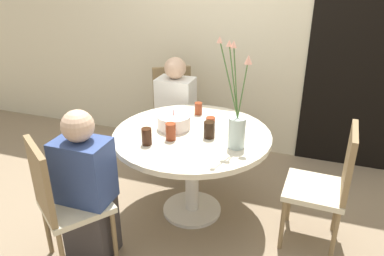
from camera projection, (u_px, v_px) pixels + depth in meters
The scene contains 17 objects.
ground_plane at pixel (192, 210), 3.06m from camera, with size 16.00×16.00×0.00m, color #89755B.
wall_back at pixel (235, 24), 3.61m from camera, with size 8.00×0.05×2.60m.
doorway_panel at pixel (359, 63), 3.35m from camera, with size 0.90×0.01×2.05m.
dining_table at pixel (192, 147), 2.82m from camera, with size 1.17×1.17×0.70m.
chair_near_front at pixel (174, 108), 3.73m from camera, with size 0.55×0.55×0.91m.
chair_far_back at pixel (62, 199), 2.33m from camera, with size 0.56×0.56×0.91m.
chair_right_flank at pixel (329, 181), 2.51m from camera, with size 0.42×0.42×0.91m.
birthday_cake at pixel (174, 122), 2.82m from camera, with size 0.25×0.25×0.15m.
flower_vase at pixel (237, 123), 2.49m from camera, with size 0.20×0.19×0.76m.
side_plate at pixel (173, 113), 3.11m from camera, with size 0.19×0.19×0.01m.
drink_glass_0 at pixel (210, 124), 2.78m from camera, with size 0.07×0.07×0.11m.
drink_glass_1 at pixel (198, 109), 3.08m from camera, with size 0.06×0.06×0.10m.
drink_glass_2 at pixel (171, 132), 2.64m from camera, with size 0.07×0.07×0.12m.
drink_glass_3 at pixel (209, 130), 2.67m from camera, with size 0.08×0.08×0.12m.
drink_glass_4 at pixel (147, 136), 2.58m from camera, with size 0.07×0.07×0.12m.
person_boy at pixel (176, 116), 3.59m from camera, with size 0.34×0.24×1.07m.
person_guest at pixel (87, 192), 2.42m from camera, with size 0.34×0.24×1.07m.
Camera 1 is at (0.83, -2.36, 1.89)m, focal length 35.00 mm.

